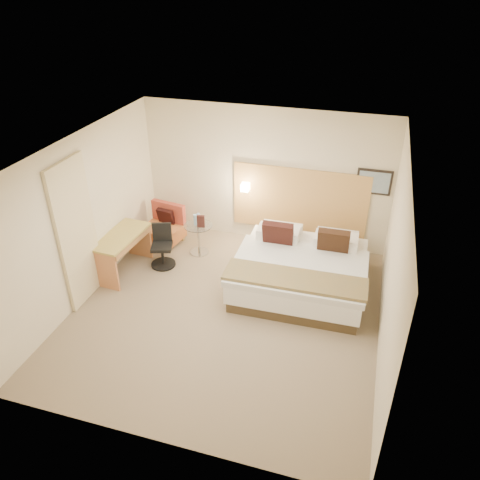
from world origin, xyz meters
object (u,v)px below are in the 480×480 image
(bed, at_px, (301,269))
(side_table, at_px, (199,237))
(lounge_chair, at_px, (164,228))
(desk_chair, at_px, (162,249))
(desk, at_px, (123,243))

(bed, xyz_separation_m, side_table, (-2.08, 0.54, -0.01))
(lounge_chair, xyz_separation_m, side_table, (0.83, -0.21, 0.03))
(lounge_chair, relative_size, side_table, 1.33)
(side_table, height_order, desk_chair, desk_chair)
(lounge_chair, relative_size, desk_chair, 1.03)
(bed, bearing_deg, lounge_chair, 165.52)
(bed, height_order, side_table, bed)
(side_table, bearing_deg, bed, -14.57)
(bed, xyz_separation_m, lounge_chair, (-2.90, 0.75, -0.04))
(side_table, relative_size, desk, 0.50)
(side_table, bearing_deg, desk, -137.17)
(lounge_chair, distance_m, desk_chair, 0.85)
(desk, relative_size, desk_chair, 1.54)
(desk_chair, bearing_deg, side_table, 49.27)
(lounge_chair, bearing_deg, side_table, -14.27)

